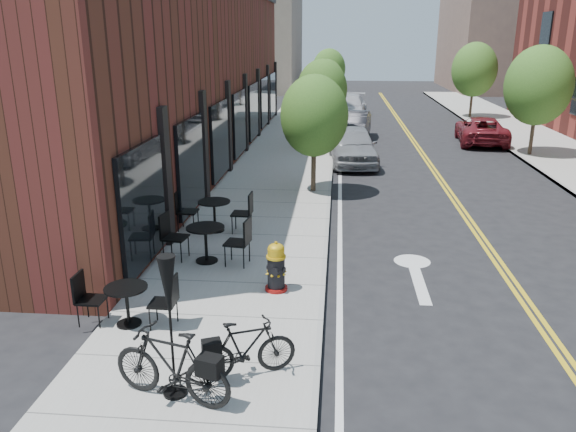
{
  "coord_description": "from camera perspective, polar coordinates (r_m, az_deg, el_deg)",
  "views": [
    {
      "loc": [
        0.17,
        -9.17,
        5.05
      ],
      "look_at": [
        -0.95,
        3.41,
        1.0
      ],
      "focal_mm": 35.0,
      "sensor_mm": 36.0,
      "label": 1
    }
  ],
  "objects": [
    {
      "name": "tree_far_c",
      "position": [
        38.17,
        18.41,
        13.93
      ],
      "size": [
        2.8,
        2.8,
        4.62
      ],
      "color": "#382B1E",
      "rests_on": "sidewalk_far"
    },
    {
      "name": "parked_car_a",
      "position": [
        23.4,
        6.6,
        7.14
      ],
      "size": [
        2.15,
        4.66,
        1.55
      ],
      "primitive_type": "imported",
      "rotation": [
        0.0,
        0.0,
        0.07
      ],
      "color": "gray",
      "rests_on": "ground"
    },
    {
      "name": "parked_car_b",
      "position": [
        28.99,
        6.59,
        9.08
      ],
      "size": [
        2.06,
        4.52,
        1.44
      ],
      "primitive_type": "imported",
      "rotation": [
        0.0,
        0.0,
        -0.13
      ],
      "color": "black",
      "rests_on": "ground"
    },
    {
      "name": "bicycle_right",
      "position": [
        8.67,
        -4.3,
        -13.28
      ],
      "size": [
        1.61,
        1.0,
        0.94
      ],
      "primitive_type": "imported",
      "rotation": [
        0.0,
        0.0,
        1.96
      ],
      "color": "black",
      "rests_on": "sidewalk_near"
    },
    {
      "name": "ground",
      "position": [
        10.47,
        3.59,
        -11.09
      ],
      "size": [
        120.0,
        120.0,
        0.0
      ],
      "primitive_type": "plane",
      "color": "black",
      "rests_on": "ground"
    },
    {
      "name": "patio_umbrella",
      "position": [
        7.9,
        -12.03,
        -8.08
      ],
      "size": [
        0.35,
        0.35,
        2.14
      ],
      "color": "black",
      "rests_on": "sidewalk_near"
    },
    {
      "name": "bistro_set_c",
      "position": [
        14.89,
        -7.49,
        0.46
      ],
      "size": [
        1.99,
        0.89,
        1.07
      ],
      "rotation": [
        0.0,
        0.0,
        -0.04
      ],
      "color": "black",
      "rests_on": "sidewalk_near"
    },
    {
      "name": "bg_building_left",
      "position": [
        57.75,
        -3.19,
        17.72
      ],
      "size": [
        8.0,
        14.0,
        10.0
      ],
      "primitive_type": "cube",
      "color": "#726656",
      "rests_on": "ground"
    },
    {
      "name": "bistro_set_b",
      "position": [
        12.88,
        -8.35,
        -2.32
      ],
      "size": [
        2.06,
        0.98,
        1.09
      ],
      "rotation": [
        0.0,
        0.0,
        -0.14
      ],
      "color": "black",
      "rests_on": "sidewalk_near"
    },
    {
      "name": "tree_near_d",
      "position": [
        42.24,
        4.18,
        14.68
      ],
      "size": [
        2.4,
        2.4,
        4.11
      ],
      "color": "#382B1E",
      "rests_on": "sidewalk_near"
    },
    {
      "name": "bg_building_right",
      "position": [
        61.26,
        21.1,
        17.56
      ],
      "size": [
        10.0,
        16.0,
        12.0
      ],
      "primitive_type": "cube",
      "color": "brown",
      "rests_on": "ground"
    },
    {
      "name": "tree_near_c",
      "position": [
        34.27,
        3.9,
        13.53
      ],
      "size": [
        2.1,
        2.1,
        3.67
      ],
      "color": "#382B1E",
      "rests_on": "sidewalk_near"
    },
    {
      "name": "fire_hydrant",
      "position": [
        11.35,
        -1.21,
        -5.24
      ],
      "size": [
        0.59,
        0.59,
        1.04
      ],
      "rotation": [
        0.0,
        0.0,
        -0.39
      ],
      "color": "maroon",
      "rests_on": "sidewalk_near"
    },
    {
      "name": "tree_near_b",
      "position": [
        26.29,
        3.48,
        12.66
      ],
      "size": [
        2.3,
        2.3,
        3.98
      ],
      "color": "#382B1E",
      "rests_on": "sidewalk_near"
    },
    {
      "name": "tree_near_a",
      "position": [
        18.35,
        2.68,
        10.11
      ],
      "size": [
        2.2,
        2.2,
        3.81
      ],
      "color": "#382B1E",
      "rests_on": "sidewalk_near"
    },
    {
      "name": "bicycle_left",
      "position": [
        8.26,
        -11.78,
        -14.62
      ],
      "size": [
        1.93,
        1.02,
        1.12
      ],
      "primitive_type": "imported",
      "rotation": [
        0.0,
        0.0,
        -1.85
      ],
      "color": "black",
      "rests_on": "sidewalk_near"
    },
    {
      "name": "building_near",
      "position": [
        24.16,
        -11.27,
        13.78
      ],
      "size": [
        5.0,
        28.0,
        7.0
      ],
      "primitive_type": "cube",
      "color": "#462316",
      "rests_on": "ground"
    },
    {
      "name": "sidewalk_near",
      "position": [
        19.93,
        -1.32,
        3.28
      ],
      "size": [
        4.0,
        70.0,
        0.12
      ],
      "primitive_type": "cube",
      "color": "#9E9B93",
      "rests_on": "ground"
    },
    {
      "name": "tree_far_b",
      "position": [
        26.62,
        24.1,
        11.99
      ],
      "size": [
        2.8,
        2.8,
        4.62
      ],
      "color": "#382B1E",
      "rests_on": "sidewalk_far"
    },
    {
      "name": "parked_car_far",
      "position": [
        29.45,
        19.04,
        8.25
      ],
      "size": [
        2.64,
        4.92,
        1.31
      ],
      "primitive_type": "imported",
      "rotation": [
        0.0,
        0.0,
        3.04
      ],
      "color": "maroon",
      "rests_on": "ground"
    },
    {
      "name": "parked_car_c",
      "position": [
        36.32,
        6.16,
        10.92
      ],
      "size": [
        2.62,
        5.47,
        1.54
      ],
      "primitive_type": "imported",
      "rotation": [
        0.0,
        0.0,
        -0.09
      ],
      "color": "silver",
      "rests_on": "ground"
    },
    {
      "name": "bistro_set_a",
      "position": [
        10.44,
        -16.05,
        -8.21
      ],
      "size": [
        1.76,
        0.77,
        0.95
      ],
      "rotation": [
        0.0,
        0.0,
        -0.01
      ],
      "color": "black",
      "rests_on": "sidewalk_near"
    }
  ]
}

